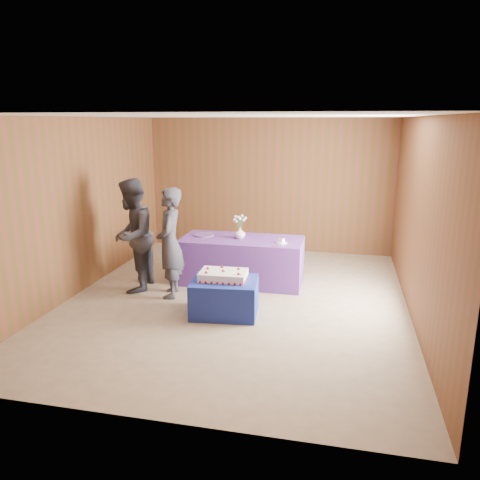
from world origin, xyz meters
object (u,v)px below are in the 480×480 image
(sheet_cake, at_px, (223,275))
(cake_table, at_px, (225,297))
(vase, at_px, (240,233))
(guest_left, at_px, (170,243))
(serving_table, at_px, (242,260))
(guest_right, at_px, (132,236))

(sheet_cake, bearing_deg, cake_table, -58.51)
(cake_table, bearing_deg, vase, 87.57)
(cake_table, xyz_separation_m, vase, (-0.09, 1.39, 0.59))
(cake_table, relative_size, guest_left, 0.53)
(cake_table, height_order, sheet_cake, sheet_cake)
(serving_table, xyz_separation_m, guest_left, (-0.93, -0.86, 0.47))
(vase, bearing_deg, serving_table, -16.39)
(cake_table, bearing_deg, sheet_cake, 118.29)
(serving_table, bearing_deg, guest_left, -137.33)
(vase, distance_m, guest_left, 1.25)
(cake_table, xyz_separation_m, sheet_cake, (-0.02, 0.03, 0.31))
(serving_table, distance_m, vase, 0.47)
(vase, relative_size, guest_right, 0.10)
(sheet_cake, height_order, guest_left, guest_left)
(cake_table, height_order, vase, vase)
(cake_table, distance_m, vase, 1.51)
(cake_table, height_order, serving_table, serving_table)
(cake_table, relative_size, serving_table, 0.45)
(serving_table, distance_m, sheet_cake, 1.36)
(sheet_cake, relative_size, guest_left, 0.41)
(vase, xyz_separation_m, guest_left, (-0.89, -0.88, 0.00))
(guest_right, bearing_deg, vase, 109.26)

